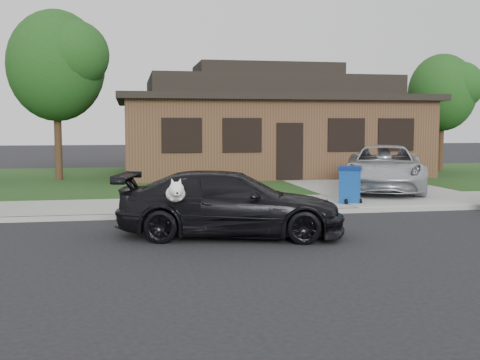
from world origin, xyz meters
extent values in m
plane|color=black|center=(0.00, 0.00, 0.00)|extent=(120.00, 120.00, 0.00)
cube|color=gray|center=(0.00, 5.00, 0.06)|extent=(60.00, 3.00, 0.12)
cube|color=gray|center=(0.00, 3.50, 0.06)|extent=(60.00, 0.12, 0.12)
cube|color=#193814|center=(0.00, 13.00, 0.07)|extent=(60.00, 13.00, 0.13)
cube|color=gray|center=(6.00, 10.00, 0.07)|extent=(4.50, 13.00, 0.14)
imported|color=black|center=(0.08, 0.90, 0.64)|extent=(4.70, 2.72, 1.28)
ellipsoid|color=white|center=(-1.06, 0.07, 0.96)|extent=(0.34, 0.40, 0.30)
sphere|color=white|center=(-1.06, -0.16, 1.06)|extent=(0.26, 0.26, 0.26)
cube|color=white|center=(-1.06, -0.29, 1.02)|extent=(0.09, 0.12, 0.08)
sphere|color=black|center=(-1.06, -0.35, 1.02)|extent=(0.04, 0.04, 0.04)
cone|color=white|center=(-1.13, -0.11, 1.20)|extent=(0.11, 0.11, 0.14)
cone|color=white|center=(-1.00, -0.11, 1.20)|extent=(0.11, 0.11, 0.14)
imported|color=#B7B9BF|center=(5.97, 7.00, 0.85)|extent=(4.21, 5.65, 1.43)
cube|color=navy|center=(3.90, 4.50, 0.56)|extent=(0.71, 0.71, 0.88)
cube|color=#071A58|center=(3.90, 4.50, 1.05)|extent=(0.78, 0.78, 0.10)
cylinder|color=black|center=(3.71, 4.23, 0.19)|extent=(0.10, 0.15, 0.14)
cylinder|color=black|center=(4.10, 4.23, 0.19)|extent=(0.10, 0.15, 0.14)
cube|color=#422B1C|center=(4.00, 15.00, 1.63)|extent=(12.00, 8.00, 3.00)
cube|color=black|center=(4.00, 15.00, 3.25)|extent=(12.60, 8.60, 0.25)
cube|color=black|center=(4.00, 15.00, 3.78)|extent=(10.00, 6.50, 0.80)
cube|color=black|center=(4.00, 15.00, 4.48)|extent=(6.00, 3.50, 0.60)
cube|color=black|center=(4.00, 10.97, 1.23)|extent=(1.00, 0.06, 2.10)
cube|color=black|center=(0.00, 10.97, 1.83)|extent=(1.30, 0.05, 1.10)
cube|color=black|center=(2.20, 10.97, 1.83)|extent=(1.30, 0.05, 1.10)
cube|color=black|center=(6.20, 10.97, 1.83)|extent=(1.30, 0.05, 1.10)
cube|color=black|center=(8.20, 10.97, 1.83)|extent=(1.30, 0.05, 1.10)
cylinder|color=#332114|center=(-4.50, 13.00, 1.37)|extent=(0.28, 0.28, 2.48)
ellipsoid|color=#143811|center=(-4.50, 13.00, 4.41)|extent=(3.60, 3.60, 4.14)
sphere|color=#26591E|center=(-3.78, 12.46, 4.77)|extent=(2.52, 2.52, 2.52)
cylinder|color=#332114|center=(12.00, 14.50, 1.14)|extent=(0.28, 0.28, 2.03)
ellipsoid|color=#143811|center=(12.00, 14.50, 3.65)|extent=(3.00, 3.00, 3.45)
sphere|color=#26591E|center=(12.60, 14.05, 3.95)|extent=(2.10, 2.10, 2.10)
camera|label=1|loc=(-1.86, -10.61, 2.16)|focal=45.00mm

